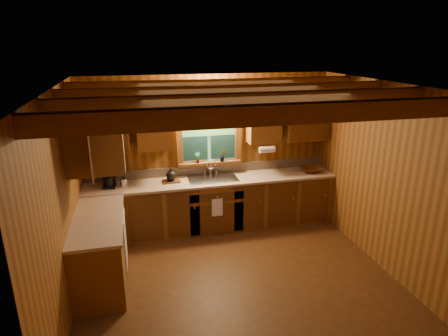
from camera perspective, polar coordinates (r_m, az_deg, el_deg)
name	(u,v)px	position (r m, az deg, el deg)	size (l,w,h in m)	color
room	(239,191)	(4.85, 2.24, -3.45)	(4.20, 4.20, 4.20)	#4C2B12
ceiling_beams	(240,96)	(4.55, 2.42, 10.63)	(4.20, 2.54, 0.18)	brown
base_cabinets	(187,215)	(6.26, -5.49, -7.00)	(4.20, 2.22, 0.86)	brown
countertop	(187,189)	(6.09, -5.50, -3.13)	(4.20, 2.24, 0.04)	tan
backsplash	(209,169)	(6.68, -2.20, -0.17)	(4.20, 0.02, 0.16)	tan
dishwasher_panel	(125,240)	(5.68, -14.51, -10.34)	(0.02, 0.60, 0.80)	white
upper_cabinets	(179,128)	(5.93, -6.78, 5.94)	(4.19, 1.77, 0.78)	brown
window	(209,139)	(6.51, -2.23, 4.36)	(1.12, 0.08, 1.00)	brown
window_sill	(210,163)	(6.58, -2.10, 0.81)	(1.06, 0.14, 0.04)	brown
wall_sconce	(210,102)	(6.27, -2.07, 9.75)	(0.45, 0.21, 0.17)	black
paper_towel_roll	(267,150)	(6.48, 6.40, 2.74)	(0.11, 0.11, 0.27)	white
dish_towel	(217,208)	(6.28, -1.01, -5.90)	(0.18, 0.01, 0.30)	white
sink	(213,181)	(6.46, -1.68, -1.99)	(0.82, 0.48, 0.43)	silver
coffee_maker	(109,177)	(6.32, -16.76, -1.26)	(0.19, 0.24, 0.33)	black
utensil_crock	(124,182)	(6.29, -14.71, -2.05)	(0.11, 0.11, 0.30)	silver
cutting_board	(171,181)	(6.36, -7.85, -1.94)	(0.28, 0.20, 0.03)	#502C11
teakettle	(171,176)	(6.33, -7.88, -1.12)	(0.17, 0.17, 0.21)	black
wicker_basket	(311,170)	(6.94, 12.82, -0.23)	(0.36, 0.36, 0.09)	#48230C
potted_plant_left	(198,158)	(6.48, -3.95, 1.56)	(0.10, 0.07, 0.19)	#502C11
potted_plant_right	(223,156)	(6.55, -0.22, 1.82)	(0.11, 0.09, 0.19)	#502C11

